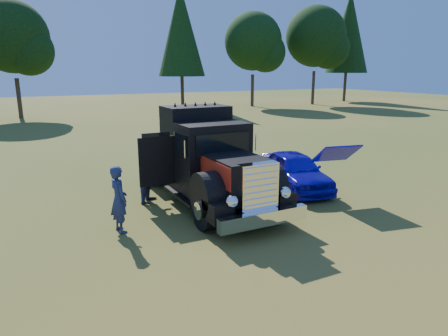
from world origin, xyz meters
TOP-DOWN VIEW (x-y plane):
  - ground at (0.00, 0.00)m, footprint 120.00×120.00m
  - treeline at (-0.39, 28.97)m, footprint 72.10×19.12m
  - diamond_t_truck at (0.97, 1.21)m, footprint 3.38×7.16m
  - hotrod_coupe at (4.36, 1.12)m, footprint 2.30×4.30m
  - spectator_near at (-2.09, 0.02)m, footprint 0.53×0.71m
  - spectator_far at (-0.62, 2.04)m, footprint 1.17×1.21m

SIDE VIEW (x-z plane):
  - ground at x=0.00m, z-range 0.00..0.00m
  - hotrod_coupe at x=4.36m, z-range -0.28..1.61m
  - spectator_near at x=-2.09m, z-range 0.00..1.78m
  - spectator_far at x=-0.62m, z-range 0.00..1.97m
  - diamond_t_truck at x=0.97m, z-range -0.22..2.78m
  - treeline at x=-0.39m, z-range 0.75..14.59m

